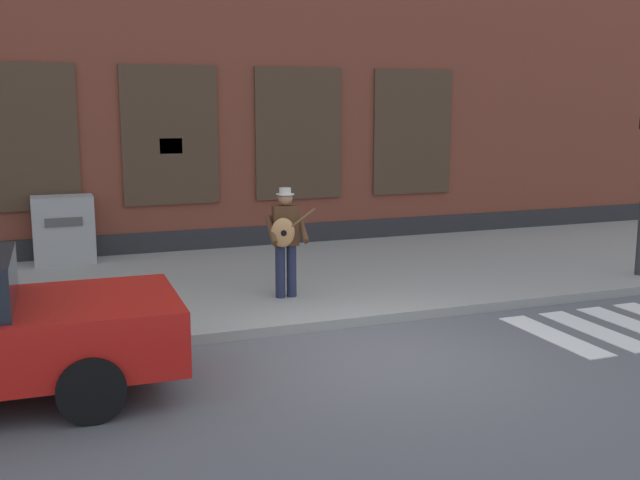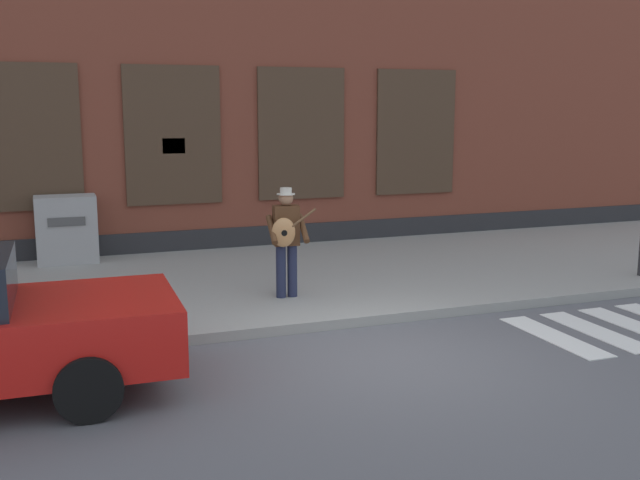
{
  "view_description": "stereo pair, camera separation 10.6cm",
  "coord_description": "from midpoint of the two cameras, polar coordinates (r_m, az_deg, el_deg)",
  "views": [
    {
      "loc": [
        -3.86,
        -7.88,
        3.0
      ],
      "look_at": [
        -0.27,
        1.52,
        1.2
      ],
      "focal_mm": 42.0,
      "sensor_mm": 36.0,
      "label": 1
    },
    {
      "loc": [
        -3.77,
        -7.92,
        3.0
      ],
      "look_at": [
        -0.27,
        1.52,
        1.2
      ],
      "focal_mm": 42.0,
      "sensor_mm": 36.0,
      "label": 2
    }
  ],
  "objects": [
    {
      "name": "ground_plane",
      "position": [
        9.27,
        5.2,
        -8.81
      ],
      "size": [
        160.0,
        160.0,
        0.0
      ],
      "primitive_type": "plane",
      "color": "#56565B"
    },
    {
      "name": "utility_box",
      "position": [
        14.58,
        -18.55,
        0.78
      ],
      "size": [
        1.08,
        0.65,
        1.25
      ],
      "color": "#9E9E9E",
      "rests_on": "sidewalk"
    },
    {
      "name": "building_backdrop",
      "position": [
        17.3,
        -7.78,
        13.41
      ],
      "size": [
        28.0,
        4.06,
        8.04
      ],
      "color": "brown",
      "rests_on": "ground"
    },
    {
      "name": "busker",
      "position": [
        11.23,
        -2.34,
        0.29
      ],
      "size": [
        0.71,
        0.56,
        1.67
      ],
      "color": "#1E233D",
      "rests_on": "sidewalk"
    },
    {
      "name": "sidewalk",
      "position": [
        12.91,
        -2.62,
        -3.0
      ],
      "size": [
        28.0,
        5.73,
        0.14
      ],
      "color": "gray",
      "rests_on": "ground"
    }
  ]
}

